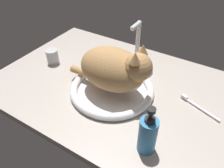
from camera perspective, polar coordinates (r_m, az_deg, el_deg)
name	(u,v)px	position (r cm, az deg, el deg)	size (l,w,h in cm)	color
countertop	(120,90)	(95.36, 2.05, -1.44)	(108.02, 70.39, 3.00)	#ADA399
sink_basin	(112,89)	(91.19, 0.00, -1.28)	(34.43, 34.43, 3.07)	white
faucet	(137,51)	(102.35, 6.31, 8.34)	(16.25, 9.05, 22.96)	silver
cat	(116,69)	(83.98, 1.11, 3.80)	(36.10, 18.49, 20.36)	tan
soap_pump_bottle	(148,135)	(68.87, 9.12, -12.72)	(5.67, 5.67, 17.82)	teal
metal_jar	(52,56)	(111.29, -15.05, 6.87)	(5.78, 5.78, 6.93)	#B2B5BA
toothbrush	(199,107)	(90.70, 21.36, -5.55)	(16.24, 6.82, 1.70)	silver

